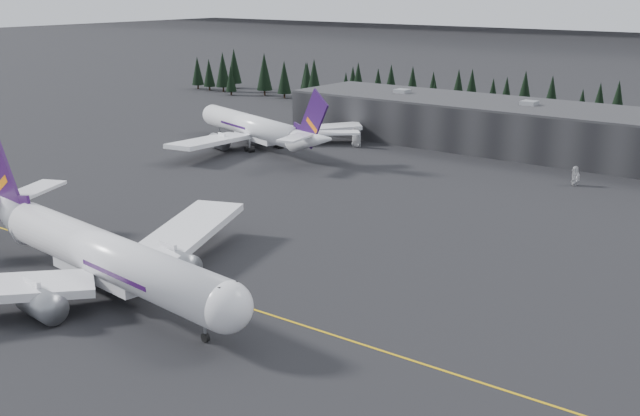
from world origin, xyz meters
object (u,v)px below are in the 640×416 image
Objects in this scene: terminal at (564,132)px; gse_vehicle_a at (357,144)px; gse_vehicle_b at (576,182)px; jet_parked at (262,129)px; jet_main at (89,249)px.

terminal reaches higher than gse_vehicle_a.
gse_vehicle_b is (64.42, -5.86, -0.04)m from gse_vehicle_a.
gse_vehicle_b is (14.77, -29.57, -5.55)m from terminal.
jet_parked is 14.53× the size of gse_vehicle_b.
jet_main is 111.48m from gse_vehicle_b.
jet_main is (-19.90, -135.39, -0.34)m from terminal.
jet_main is 1.12× the size of jet_parked.
jet_main is at bearing -13.58° from gse_vehicle_b.
jet_main reaches higher than gse_vehicle_b.
jet_main reaches higher than gse_vehicle_a.
jet_parked is at bearing -77.16° from gse_vehicle_b.
gse_vehicle_a is at bearing -118.71° from jet_parked.
gse_vehicle_a is at bearing -154.48° from terminal.
jet_main is 115.70m from gse_vehicle_a.
gse_vehicle_b is at bearing 78.55° from jet_main.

